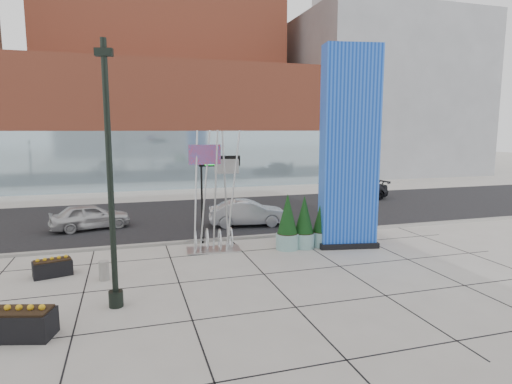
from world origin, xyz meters
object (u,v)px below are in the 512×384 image
object	(u,v)px
blue_pylon	(349,152)
concrete_bollard	(104,271)
car_white_west	(90,217)
car_silver_mid	(248,213)
lamp_post	(111,202)
overhead_street_sign	(216,168)
public_art_sculpture	(214,220)

from	to	relation	value
blue_pylon	concrete_bollard	distance (m)	10.85
car_white_west	car_silver_mid	size ratio (longest dim) A/B	0.95
lamp_post	overhead_street_sign	size ratio (longest dim) A/B	1.91
blue_pylon	car_silver_mid	size ratio (longest dim) A/B	2.09
car_silver_mid	public_art_sculpture	bearing A→B (deg)	155.05
lamp_post	concrete_bollard	xyz separation A→B (m)	(-0.44, 2.46, -2.75)
blue_pylon	overhead_street_sign	distance (m)	5.87
car_white_west	public_art_sculpture	bearing A→B (deg)	-150.34
blue_pylon	car_white_west	size ratio (longest dim) A/B	2.20
public_art_sculpture	car_white_west	bearing A→B (deg)	138.44
lamp_post	overhead_street_sign	world-z (taller)	lamp_post
public_art_sculpture	car_silver_mid	distance (m)	4.95
concrete_bollard	car_silver_mid	size ratio (longest dim) A/B	0.16
overhead_street_sign	car_silver_mid	world-z (taller)	overhead_street_sign
lamp_post	public_art_sculpture	size ratio (longest dim) A/B	1.47
blue_pylon	car_silver_mid	distance (m)	6.94
blue_pylon	overhead_street_sign	size ratio (longest dim) A/B	2.18
blue_pylon	car_white_west	distance (m)	13.42
car_silver_mid	car_white_west	bearing A→B (deg)	86.92
blue_pylon	overhead_street_sign	bearing A→B (deg)	166.49
public_art_sculpture	concrete_bollard	size ratio (longest dim) A/B	7.68
blue_pylon	public_art_sculpture	size ratio (longest dim) A/B	1.69
blue_pylon	concrete_bollard	bearing A→B (deg)	-161.80
blue_pylon	overhead_street_sign	world-z (taller)	blue_pylon
overhead_street_sign	car_white_west	distance (m)	7.73
blue_pylon	public_art_sculpture	distance (m)	6.48
public_art_sculpture	car_white_west	xyz separation A→B (m)	(-5.33, 5.69, -0.67)
concrete_bollard	car_silver_mid	distance (m)	9.61
blue_pylon	concrete_bollard	xyz separation A→B (m)	(-10.05, -1.43, -3.83)
blue_pylon	lamp_post	xyz separation A→B (m)	(-9.62, -3.89, -1.08)
concrete_bollard	car_white_west	bearing A→B (deg)	97.09
overhead_street_sign	car_silver_mid	size ratio (longest dim) A/B	0.96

